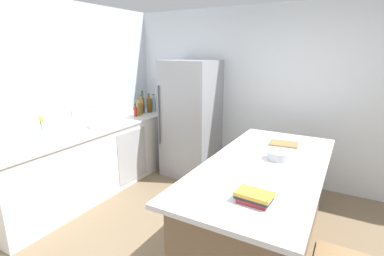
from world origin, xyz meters
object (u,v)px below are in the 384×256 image
object	(u,v)px
olive_oil_bottle	(139,108)
hot_sauce_bottle	(136,111)
flower_vase	(42,133)
cutting_board	(284,144)
sink_faucet	(73,120)
gin_bottle	(154,104)
soda_bottle	(159,103)
paper_towel_roll	(92,118)
kitchen_island	(262,207)
wine_bottle	(143,104)
refrigerator	(191,119)
whiskey_bottle	(149,105)
cookbook_stack	(254,197)
vinegar_bottle	(141,106)
mixing_bowl	(279,155)

from	to	relation	value
olive_oil_bottle	hot_sauce_bottle	bearing A→B (deg)	-85.08
flower_vase	cutting_board	xyz separation A→B (m)	(2.47, 1.27, -0.09)
sink_faucet	cutting_board	size ratio (longest dim) A/B	0.91
gin_bottle	hot_sauce_bottle	size ratio (longest dim) A/B	1.47
soda_bottle	olive_oil_bottle	world-z (taller)	soda_bottle
flower_vase	hot_sauce_bottle	distance (m)	1.56
paper_towel_roll	olive_oil_bottle	distance (m)	0.93
paper_towel_roll	hot_sauce_bottle	world-z (taller)	paper_towel_roll
kitchen_island	wine_bottle	world-z (taller)	wine_bottle
refrigerator	olive_oil_bottle	bearing A→B (deg)	-159.26
paper_towel_roll	whiskey_bottle	bearing A→B (deg)	87.56
cookbook_stack	cutting_board	bearing A→B (deg)	94.10
kitchen_island	soda_bottle	xyz separation A→B (m)	(-2.33, 1.53, 0.59)
flower_vase	whiskey_bottle	world-z (taller)	whiskey_bottle
refrigerator	flower_vase	xyz separation A→B (m)	(-0.88, -1.95, 0.12)
vinegar_bottle	wine_bottle	bearing A→B (deg)	117.06
cutting_board	kitchen_island	bearing A→B (deg)	-92.16
flower_vase	wine_bottle	size ratio (longest dim) A/B	0.82
kitchen_island	soda_bottle	bearing A→B (deg)	146.64
kitchen_island	sink_faucet	size ratio (longest dim) A/B	7.62
sink_faucet	paper_towel_roll	world-z (taller)	paper_towel_roll
paper_towel_roll	flower_vase	bearing A→B (deg)	-90.74
kitchen_island	sink_faucet	world-z (taller)	sink_faucet
mixing_bowl	soda_bottle	bearing A→B (deg)	150.60
whiskey_bottle	mixing_bowl	distance (m)	2.73
flower_vase	cookbook_stack	bearing A→B (deg)	-3.30
cutting_board	wine_bottle	bearing A→B (deg)	167.08
soda_bottle	cookbook_stack	distance (m)	3.35
refrigerator	hot_sauce_bottle	world-z (taller)	refrigerator
kitchen_island	paper_towel_roll	world-z (taller)	paper_towel_roll
cutting_board	vinegar_bottle	bearing A→B (deg)	168.94
gin_bottle	refrigerator	bearing A→B (deg)	-5.74
flower_vase	wine_bottle	world-z (taller)	wine_bottle
soda_bottle	olive_oil_bottle	bearing A→B (deg)	-96.11
gin_bottle	whiskey_bottle	world-z (taller)	whiskey_bottle
soda_bottle	flower_vase	bearing A→B (deg)	-93.23
gin_bottle	cutting_board	world-z (taller)	gin_bottle
vinegar_bottle	hot_sauce_bottle	size ratio (longest dim) A/B	1.59
kitchen_island	vinegar_bottle	bearing A→B (deg)	154.49
vinegar_bottle	olive_oil_bottle	distance (m)	0.11
refrigerator	gin_bottle	world-z (taller)	refrigerator
sink_faucet	cookbook_stack	bearing A→B (deg)	-12.93
mixing_bowl	cookbook_stack	bearing A→B (deg)	-87.33
soda_bottle	hot_sauce_bottle	size ratio (longest dim) A/B	1.52
paper_towel_roll	cutting_board	bearing A→B (deg)	12.60
paper_towel_roll	wine_bottle	distance (m)	1.12
paper_towel_roll	wine_bottle	bearing A→B (deg)	90.74
cookbook_stack	sink_faucet	bearing A→B (deg)	167.07
hot_sauce_bottle	vinegar_bottle	bearing A→B (deg)	100.07
hot_sauce_bottle	soda_bottle	bearing A→B (deg)	85.56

